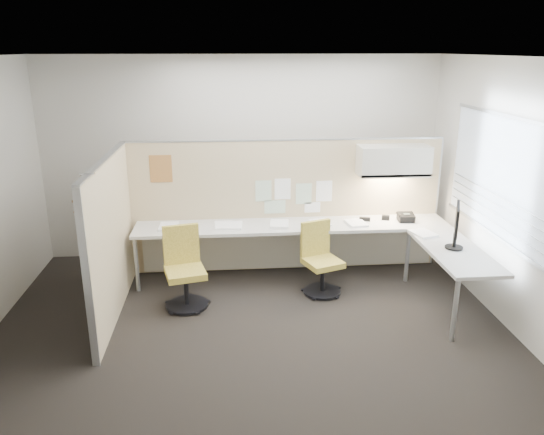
{
  "coord_description": "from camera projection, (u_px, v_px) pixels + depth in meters",
  "views": [
    {
      "loc": [
        -0.21,
        -5.09,
        2.88
      ],
      "look_at": [
        0.3,
        0.8,
        0.98
      ],
      "focal_mm": 35.0,
      "sensor_mm": 36.0,
      "label": 1
    }
  ],
  "objects": [
    {
      "name": "wall_back",
      "position": [
        242.0,
        158.0,
        7.43
      ],
      "size": [
        5.5,
        0.02,
        2.8
      ],
      "primitive_type": "cube",
      "color": "beige",
      "rests_on": "ground"
    },
    {
      "name": "paper_stack_5",
      "position": [
        423.0,
        233.0,
        6.39
      ],
      "size": [
        0.31,
        0.35,
        0.02
      ],
      "primitive_type": "cube",
      "rotation": [
        0.0,
        0.0,
        0.3
      ],
      "color": "white",
      "rests_on": "desk"
    },
    {
      "name": "poster",
      "position": [
        161.0,
        169.0,
        6.69
      ],
      "size": [
        0.28,
        0.0,
        0.35
      ],
      "primitive_type": "cube",
      "color": "orange",
      "rests_on": "partition_back"
    },
    {
      "name": "paper_stack_2",
      "position": [
        279.0,
        224.0,
        6.71
      ],
      "size": [
        0.27,
        0.33,
        0.04
      ],
      "primitive_type": "cube",
      "rotation": [
        0.0,
        0.0,
        -0.13
      ],
      "color": "white",
      "rests_on": "desk"
    },
    {
      "name": "tape_dispenser",
      "position": [
        386.0,
        218.0,
        6.92
      ],
      "size": [
        0.11,
        0.09,
        0.06
      ],
      "primitive_type": "cube",
      "rotation": [
        0.0,
        0.0,
        -0.31
      ],
      "color": "black",
      "rests_on": "desk"
    },
    {
      "name": "paper_stack_6",
      "position": [
        233.0,
        226.0,
        6.67
      ],
      "size": [
        0.25,
        0.32,
        0.03
      ],
      "primitive_type": "cube",
      "rotation": [
        0.0,
        0.0,
        -0.07
      ],
      "color": "white",
      "rests_on": "desk"
    },
    {
      "name": "chair_right",
      "position": [
        320.0,
        261.0,
        6.45
      ],
      "size": [
        0.52,
        0.54,
        0.87
      ],
      "rotation": [
        0.0,
        0.0,
        0.36
      ],
      "color": "black",
      "rests_on": "floor"
    },
    {
      "name": "partition_back",
      "position": [
        286.0,
        206.0,
        7.02
      ],
      "size": [
        4.1,
        0.06,
        1.75
      ],
      "primitive_type": "cube",
      "color": "tan",
      "rests_on": "floor"
    },
    {
      "name": "floor",
      "position": [
        251.0,
        327.0,
        5.73
      ],
      "size": [
        5.5,
        4.5,
        0.01
      ],
      "primitive_type": "cube",
      "color": "black",
      "rests_on": "ground"
    },
    {
      "name": "stapler",
      "position": [
        365.0,
        219.0,
        6.88
      ],
      "size": [
        0.15,
        0.08,
        0.05
      ],
      "primitive_type": "cube",
      "rotation": [
        0.0,
        0.0,
        -0.27
      ],
      "color": "black",
      "rests_on": "desk"
    },
    {
      "name": "overhead_bin",
      "position": [
        393.0,
        161.0,
        6.74
      ],
      "size": [
        0.9,
        0.36,
        0.38
      ],
      "primitive_type": "cube",
      "color": "beige",
      "rests_on": "partition_back"
    },
    {
      "name": "paper_stack_0",
      "position": [
        169.0,
        227.0,
        6.62
      ],
      "size": [
        0.23,
        0.3,
        0.03
      ],
      "primitive_type": "cube",
      "rotation": [
        0.0,
        0.0,
        -0.01
      ],
      "color": "white",
      "rests_on": "desk"
    },
    {
      "name": "chair_left",
      "position": [
        184.0,
        270.0,
        6.1
      ],
      "size": [
        0.52,
        0.54,
        0.93
      ],
      "rotation": [
        0.0,
        0.0,
        0.24
      ],
      "color": "black",
      "rests_on": "floor"
    },
    {
      "name": "monitor",
      "position": [
        456.0,
        224.0,
        5.86
      ],
      "size": [
        0.22,
        0.45,
        0.5
      ],
      "rotation": [
        0.0,
        0.0,
        1.16
      ],
      "color": "black",
      "rests_on": "desk"
    },
    {
      "name": "window_pane",
      "position": [
        512.0,
        183.0,
        5.47
      ],
      "size": [
        0.01,
        2.8,
        1.3
      ],
      "primitive_type": "cube",
      "color": "#A6B1C0",
      "rests_on": "wall_right"
    },
    {
      "name": "paper_stack_1",
      "position": [
        224.0,
        225.0,
        6.7
      ],
      "size": [
        0.24,
        0.31,
        0.02
      ],
      "primitive_type": "cube",
      "rotation": [
        0.0,
        0.0,
        0.03
      ],
      "color": "white",
      "rests_on": "desk"
    },
    {
      "name": "paper_stack_3",
      "position": [
        320.0,
        223.0,
        6.81
      ],
      "size": [
        0.26,
        0.32,
        0.01
      ],
      "primitive_type": "cube",
      "rotation": [
        0.0,
        0.0,
        0.11
      ],
      "color": "white",
      "rests_on": "desk"
    },
    {
      "name": "desk",
      "position": [
        320.0,
        237.0,
        6.69
      ],
      "size": [
        4.0,
        2.07,
        0.73
      ],
      "color": "beige",
      "rests_on": "floor"
    },
    {
      "name": "pinned_papers",
      "position": [
        292.0,
        195.0,
        6.95
      ],
      "size": [
        1.01,
        0.0,
        0.47
      ],
      "color": "#8CBF8C",
      "rests_on": "partition_back"
    },
    {
      "name": "ceiling",
      "position": [
        247.0,
        56.0,
        4.87
      ],
      "size": [
        5.5,
        4.5,
        0.01
      ],
      "primitive_type": "cube",
      "color": "white",
      "rests_on": "wall_back"
    },
    {
      "name": "wall_front",
      "position": [
        266.0,
        308.0,
        3.16
      ],
      "size": [
        5.5,
        0.02,
        2.8
      ],
      "primitive_type": "cube",
      "color": "beige",
      "rests_on": "ground"
    },
    {
      "name": "phone",
      "position": [
        405.0,
        217.0,
        6.86
      ],
      "size": [
        0.22,
        0.21,
        0.12
      ],
      "rotation": [
        0.0,
        0.0,
        -0.06
      ],
      "color": "black",
      "rests_on": "desk"
    },
    {
      "name": "task_light_strip",
      "position": [
        392.0,
        177.0,
        6.8
      ],
      "size": [
        0.6,
        0.06,
        0.02
      ],
      "primitive_type": "cube",
      "color": "#FFEABF",
      "rests_on": "overhead_bin"
    },
    {
      "name": "partition_left",
      "position": [
        111.0,
        239.0,
        5.81
      ],
      "size": [
        0.06,
        2.2,
        1.75
      ],
      "primitive_type": "cube",
      "color": "tan",
      "rests_on": "floor"
    },
    {
      "name": "paper_stack_4",
      "position": [
        356.0,
        223.0,
        6.76
      ],
      "size": [
        0.27,
        0.33,
        0.03
      ],
      "primitive_type": "cube",
      "rotation": [
        0.0,
        0.0,
        0.14
      ],
      "color": "white",
      "rests_on": "desk"
    },
    {
      "name": "coat_hook",
      "position": [
        82.0,
        212.0,
        4.98
      ],
      "size": [
        0.18,
        0.48,
        1.42
      ],
      "color": "silver",
      "rests_on": "partition_left"
    },
    {
      "name": "wall_right",
      "position": [
        513.0,
        197.0,
        5.52
      ],
      "size": [
        0.02,
        4.5,
        2.8
      ],
      "primitive_type": "cube",
      "color": "beige",
      "rests_on": "ground"
    }
  ]
}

